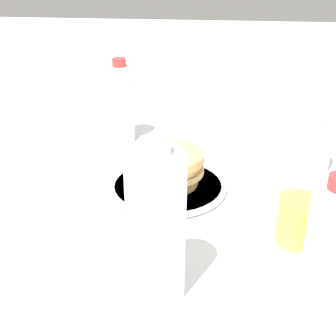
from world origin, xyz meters
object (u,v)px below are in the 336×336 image
Objects in this scene: water_bottle_far at (121,103)px; cream_jug at (303,143)px; pancake_stack at (167,168)px; water_bottle_mid at (330,243)px; water_bottle_near at (156,226)px; juice_glass at (299,220)px; plate at (168,186)px.

cream_jug is at bearing -15.28° from water_bottle_far.
water_bottle_mid is at bearing -48.62° from pancake_stack.
cream_jug reaches higher than pancake_stack.
water_bottle_near is at bearing -121.72° from cream_jug.
water_bottle_mid reaches higher than juice_glass.
water_bottle_mid is 0.63m from water_bottle_far.
water_bottle_far is at bearing 119.64° from plate.
cream_jug is 0.57× the size of water_bottle_near.
water_bottle_far is (-0.37, 0.51, 0.01)m from water_bottle_mid.
plate is 0.37m from water_bottle_mid.
juice_glass is 0.33× the size of water_bottle_near.
pancake_stack reaches higher than juice_glass.
water_bottle_far reaches higher than water_bottle_mid.
water_bottle_mid is (-0.03, -0.40, 0.03)m from cream_jug.
juice_glass is at bearing -33.22° from plate.
water_bottle_near is (-0.21, -0.14, 0.07)m from juice_glass.
water_bottle_mid is (0.24, -0.27, 0.08)m from plate.
pancake_stack reaches higher than plate.
pancake_stack is 0.30m from water_bottle_near.
juice_glass is 0.14m from water_bottle_mid.
cream_jug is 0.49m from water_bottle_near.
water_bottle_far is at bearing 133.15° from juice_glass.
water_bottle_mid is at bearing -48.84° from plate.
cream_jug is at bearing 24.86° from plate.
plate is 0.98× the size of water_bottle_near.
juice_glass is at bearing -46.85° from water_bottle_far.
cream_jug is 0.71× the size of water_bottle_mid.
pancake_stack is 0.37m from water_bottle_mid.
water_bottle_near reaches higher than water_bottle_far.
cream_jug is (0.27, 0.12, 0.05)m from plate.
water_bottle_far is (-0.36, 0.38, 0.05)m from juice_glass.
water_bottle_near is (0.01, -0.29, 0.10)m from plate.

